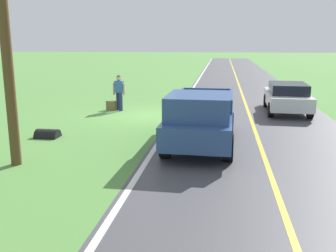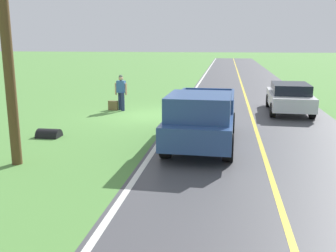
{
  "view_description": "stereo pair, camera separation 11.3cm",
  "coord_description": "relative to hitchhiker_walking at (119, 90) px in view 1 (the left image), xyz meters",
  "views": [
    {
      "loc": [
        -3.37,
        16.96,
        3.36
      ],
      "look_at": [
        -1.95,
        6.93,
        1.1
      ],
      "focal_mm": 40.81,
      "sensor_mm": 36.0,
      "label": 1
    },
    {
      "loc": [
        -3.48,
        16.94,
        3.36
      ],
      "look_at": [
        -1.95,
        6.93,
        1.1
      ],
      "focal_mm": 40.81,
      "sensor_mm": 36.0,
      "label": 2
    }
  ],
  "objects": [
    {
      "name": "drainage_culvert",
      "position": [
        1.11,
        5.67,
        -0.98
      ],
      "size": [
        0.8,
        0.6,
        0.6
      ],
      "primitive_type": "cylinder",
      "rotation": [
        0.0,
        1.57,
        0.0
      ],
      "color": "black",
      "rests_on": "ground"
    },
    {
      "name": "road_surface",
      "position": [
        -6.29,
        1.16,
        -0.98
      ],
      "size": [
        7.11,
        120.0,
        0.0
      ],
      "primitive_type": "cube",
      "color": "#47474C",
      "rests_on": "ground"
    },
    {
      "name": "pickup_truck_passing",
      "position": [
        -4.34,
        6.06,
        -0.01
      ],
      "size": [
        2.2,
        5.45,
        1.82
      ],
      "color": "#2D4C84",
      "rests_on": "ground"
    },
    {
      "name": "sedan_near_oncoming",
      "position": [
        -8.09,
        -0.58,
        -0.23
      ],
      "size": [
        2.05,
        4.46,
        1.41
      ],
      "color": "silver",
      "rests_on": "ground"
    },
    {
      "name": "ground_plane",
      "position": [
        -1.61,
        1.16,
        -0.98
      ],
      "size": [
        200.0,
        200.0,
        0.0
      ],
      "primitive_type": "plane",
      "color": "#568E42"
    },
    {
      "name": "suitcase_carried",
      "position": [
        0.42,
        0.06,
        -0.75
      ],
      "size": [
        0.47,
        0.22,
        0.46
      ],
      "primitive_type": "cube",
      "rotation": [
        0.0,
        0.0,
        1.52
      ],
      "color": "brown",
      "rests_on": "ground"
    },
    {
      "name": "hitchhiker_walking",
      "position": [
        0.0,
        0.0,
        0.0
      ],
      "size": [
        0.62,
        0.52,
        1.75
      ],
      "color": "navy",
      "rests_on": "ground"
    },
    {
      "name": "lane_centre_line",
      "position": [
        -6.29,
        1.16,
        -0.98
      ],
      "size": [
        0.14,
        117.6,
        0.0
      ],
      "primitive_type": "cube",
      "color": "gold",
      "rests_on": "ground"
    },
    {
      "name": "lane_edge_line",
      "position": [
        -2.91,
        1.16,
        -0.98
      ],
      "size": [
        0.16,
        117.6,
        0.0
      ],
      "primitive_type": "cube",
      "color": "silver",
      "rests_on": "ground"
    }
  ]
}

